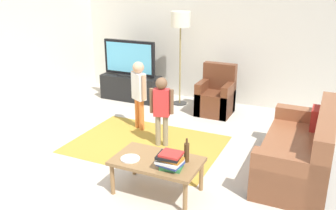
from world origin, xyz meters
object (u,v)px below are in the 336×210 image
Objects in this scene: tv at (129,59)px; child_near_tv at (139,89)px; child_center at (162,106)px; book_stack at (170,161)px; bottle at (187,152)px; couch at (303,153)px; armchair at (216,97)px; tv_remote at (165,155)px; floor_lamp at (180,24)px; tv_stand at (131,88)px; plate at (130,159)px; coffee_table at (157,163)px.

tv reaches higher than child_near_tv.
book_stack is at bearing -60.71° from child_center.
couch is at bearing 42.42° from bottle.
child_center is at bearing -100.33° from armchair.
tv_remote is (-1.43, -1.04, 0.14)m from couch.
child_near_tv is (-0.11, -1.43, -0.87)m from floor_lamp.
tv_stand is at bearing 126.75° from book_stack.
tv is at bearing 120.23° from plate.
armchair is 2.94m from plate.
book_stack is (-1.26, -1.28, 0.23)m from couch.
armchair is at bearing 79.67° from child_center.
armchair is at bearing -0.58° from tv.
child_near_tv is at bearing -54.35° from tv.
tv is 3.43m from tv_remote.
plate is at bearing -159.86° from bottle.
book_stack is 0.24m from bottle.
tv_stand is at bearing 158.60° from tv_remote.
coffee_table is (1.10, -1.58, -0.31)m from child_near_tv.
plate is at bearing -77.18° from floor_lamp.
coffee_table is 4.55× the size of plate.
tv is 3.84× the size of book_stack.
tv is at bearing 158.81° from tv_remote.
tv is at bearing 130.32° from bottle.
tv_remote is (2.05, -2.74, 0.19)m from tv_stand.
tv_stand is 1.09× the size of tv.
tv_stand is 1.06× the size of child_near_tv.
child_near_tv reaches higher than tv_stand.
child_near_tv reaches higher than book_stack.
child_near_tv is 0.75m from child_center.
tv is 5.00× the size of plate.
plate reaches higher than coffee_table.
floor_lamp reaches higher than tv_stand.
armchair is at bearing 97.93° from book_stack.
coffee_table is 0.14m from tv_remote.
bottle reaches higher than tv_stand.
child_near_tv reaches higher than tv_remote.
coffee_table is (0.99, -3.01, -1.17)m from floor_lamp.
floor_lamp reaches higher than bottle.
tv is 1.90m from armchair.
book_stack is (0.71, -1.27, -0.11)m from child_center.
armchair is 2.97m from book_stack.
tv_remote is 0.77× the size of plate.
armchair reaches higher than bottle.
bottle is at bearing -49.90° from tv_stand.
floor_lamp is 1.58× the size of child_near_tv.
coffee_table is 0.31m from plate.
armchair is 0.86× the size of child_center.
child_near_tv is at bearing 159.99° from tv_remote.
floor_lamp is at bearing 141.57° from tv_remote.
floor_lamp is at bearing 9.70° from tv.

